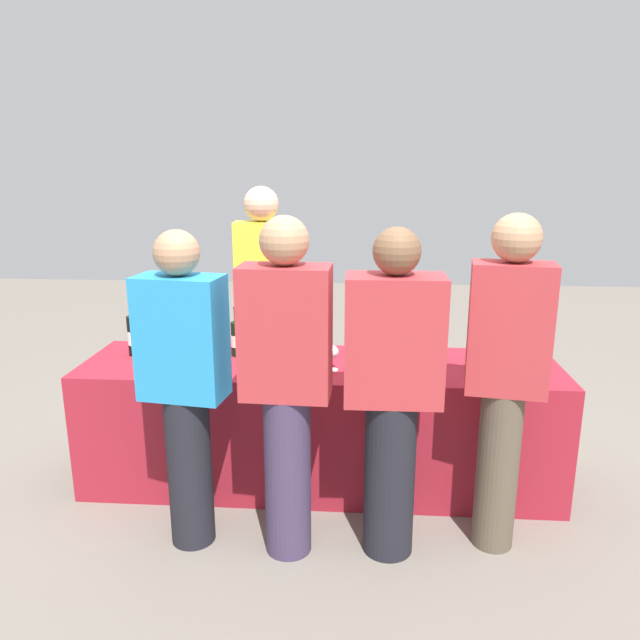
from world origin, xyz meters
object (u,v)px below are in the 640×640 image
Objects in this scene: wine_bottle_1 at (237,338)px; menu_board at (193,368)px; wine_glass_0 at (191,349)px; ice_bucket at (507,354)px; wine_glass_5 at (473,354)px; wine_bottle_2 at (290,336)px; wine_glass_1 at (269,355)px; wine_glass_3 at (332,353)px; guest_1 at (286,380)px; guest_2 at (392,389)px; wine_glass_2 at (291,351)px; wine_bottle_3 at (325,339)px; wine_bottle_5 at (437,343)px; wine_bottle_0 at (134,335)px; wine_glass_4 at (383,351)px; server_pouring at (263,301)px; guest_3 at (505,373)px; wine_bottle_4 at (389,338)px.

menu_board is at bearing 124.63° from wine_bottle_1.
wine_glass_0 is 1.73m from ice_bucket.
wine_bottle_2 is at bearing 167.53° from wine_glass_5.
wine_glass_3 reaches higher than wine_glass_1.
guest_2 is at bearing 6.50° from guest_1.
wine_glass_2 is at bearing -175.25° from ice_bucket.
wine_glass_1 is at bearing -136.31° from wine_bottle_3.
wine_bottle_5 is 0.23m from wine_glass_5.
menu_board is at bearing 80.48° from wine_bottle_0.
wine_glass_4 is 0.08× the size of server_pouring.
wine_glass_2 is at bearing -177.78° from wine_glass_5.
wine_bottle_0 is 1.04× the size of wine_bottle_3.
wine_bottle_3 reaches higher than ice_bucket.
wine_bottle_0 reaches higher than wine_bottle_5.
wine_bottle_2 reaches higher than wine_glass_5.
wine_bottle_0 is at bearing -94.91° from menu_board.
wine_glass_1 is 0.08× the size of guest_3.
wine_bottle_3 is 1.67× the size of ice_bucket.
guest_2 reaches higher than wine_glass_5.
wine_glass_5 reaches higher than wine_glass_0.
guest_2 reaches higher than wine_bottle_4.
ice_bucket is at bearing 4.75° from wine_glass_2.
wine_bottle_5 is at bearing 25.03° from wine_glass_4.
wine_glass_4 is 0.73m from guest_3.
wine_glass_1 is at bearing -158.25° from wine_glass_2.
wine_bottle_3 and wine_bottle_4 have the same top height.
wine_glass_2 is 0.77× the size of ice_bucket.
wine_glass_1 is at bearing -11.09° from wine_glass_0.
wine_bottle_2 is at bearing 158.26° from wine_glass_4.
server_pouring is (0.67, 0.57, 0.08)m from wine_bottle_0.
wine_bottle_3 is at bearing 1.27° from wine_bottle_1.
wine_glass_5 is at bearing -162.76° from ice_bucket.
wine_bottle_1 is 0.95× the size of wine_bottle_3.
wine_bottle_1 is 0.17× the size of server_pouring.
server_pouring is 1.34m from guest_1.
wine_bottle_0 is 1.18m from wine_glass_3.
wine_glass_5 is (1.32, -0.18, -0.01)m from wine_bottle_1.
ice_bucket is 1.59m from server_pouring.
wine_bottle_4 is at bearing 2.97° from wine_bottle_0.
wine_bottle_4 is 1.67× the size of ice_bucket.
wine_bottle_4 is at bearing 134.15° from guest_3.
wine_glass_4 is (0.28, 0.05, -0.00)m from wine_glass_3.
wine_bottle_1 reaches higher than wine_glass_3.
wine_bottle_4 is 0.19× the size of guest_3.
ice_bucket is (0.67, 0.05, -0.02)m from wine_glass_4.
wine_bottle_2 is 1.69× the size of ice_bucket.
guest_2 is (-0.46, -0.55, 0.01)m from wine_glass_5.
wine_glass_2 is at bearing 179.61° from wine_glass_3.
wine_glass_5 is at bearing -4.40° from wine_bottle_0.
wine_glass_2 is at bearing -154.07° from wine_bottle_4.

